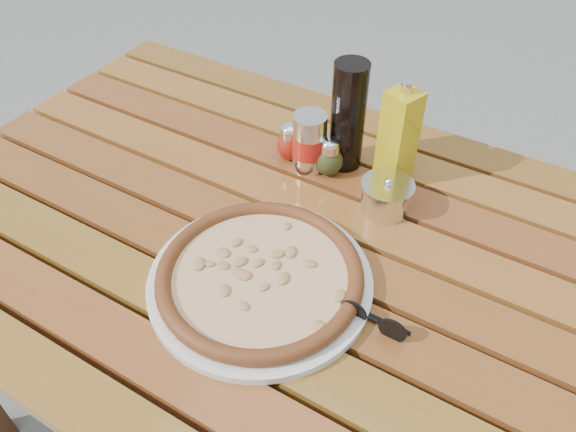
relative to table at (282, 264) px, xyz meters
The scene contains 11 objects.
ground 0.67m from the table, 90.00° to the left, with size 60.00×60.00×0.00m, color #62625E.
table is the anchor object (origin of this frame).
plate 0.14m from the table, 76.45° to the right, with size 0.36×0.36×0.01m, color silver.
pizza 0.15m from the table, 76.45° to the right, with size 0.38×0.38×0.03m.
pepper_shaker 0.25m from the table, 116.96° to the left, with size 0.06×0.06×0.08m.
oregano_shaker 0.23m from the table, 93.34° to the left, with size 0.05×0.05×0.08m.
dark_bottle 0.30m from the table, 89.76° to the left, with size 0.07×0.07×0.22m, color black.
soda_can 0.24m from the table, 105.80° to the left, with size 0.09×0.09×0.12m.
olive_oil_cruet 0.32m from the table, 67.50° to the left, with size 0.07×0.07×0.21m.
parmesan_tin 0.23m from the table, 50.85° to the left, with size 0.11×0.11×0.07m.
sunglasses 0.25m from the table, 24.02° to the right, with size 0.11×0.02×0.04m.
Camera 1 is at (0.36, -0.59, 1.45)m, focal length 35.00 mm.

